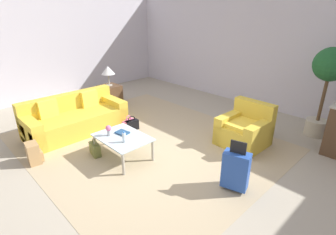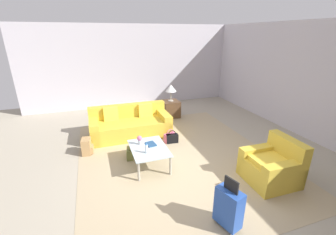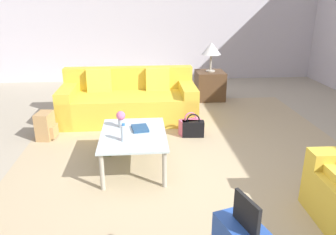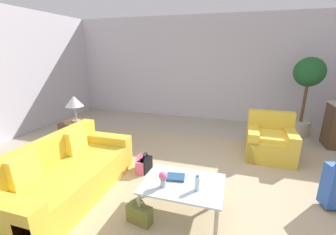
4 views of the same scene
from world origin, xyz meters
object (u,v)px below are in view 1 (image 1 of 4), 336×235
(handbag_black, at_px, (132,125))
(potted_ficus, at_px, (328,77))
(table_lamp, at_px, (108,71))
(handbag_pink, at_px, (129,124))
(backpack_tan, at_px, (34,153))
(coffee_table_book, at_px, (122,133))
(couch, at_px, (75,119))
(water_bottle, at_px, (124,137))
(coffee_table, at_px, (123,139))
(handbag_olive, at_px, (95,149))
(armchair, at_px, (245,131))
(suitcase_blue, at_px, (236,170))
(side_table, at_px, (110,95))
(flower_vase, at_px, (109,129))

(handbag_black, bearing_deg, potted_ficus, 42.60)
(table_lamp, height_order, handbag_pink, table_lamp)
(handbag_pink, xyz_separation_m, potted_ficus, (3.17, 2.87, 1.20))
(handbag_pink, distance_m, backpack_tan, 2.12)
(table_lamp, bearing_deg, coffee_table_book, -27.92)
(couch, bearing_deg, table_lamp, 122.12)
(table_lamp, xyz_separation_m, backpack_tan, (1.80, -2.79, -0.82))
(water_bottle, bearing_deg, table_lamp, 151.93)
(handbag_black, relative_size, potted_ficus, 0.18)
(coffee_table, distance_m, handbag_olive, 0.64)
(armchair, xyz_separation_m, coffee_table, (-1.30, -2.17, 0.09))
(suitcase_blue, relative_size, backpack_tan, 2.12)
(armchair, height_order, table_lamp, table_lamp)
(suitcase_blue, distance_m, handbag_black, 2.90)
(handbag_black, distance_m, handbag_olive, 1.27)
(side_table, bearing_deg, coffee_table_book, -27.92)
(water_bottle, height_order, handbag_olive, water_bottle)
(armchair, height_order, potted_ficus, potted_ficus)
(potted_ficus, bearing_deg, handbag_black, -137.40)
(coffee_table_book, distance_m, side_table, 3.04)
(suitcase_blue, xyz_separation_m, handbag_olive, (-2.47, -1.04, -0.23))
(coffee_table_book, relative_size, handbag_black, 0.67)
(suitcase_blue, bearing_deg, couch, -168.10)
(side_table, relative_size, handbag_pink, 1.60)
(couch, height_order, armchair, armchair)
(side_table, bearing_deg, handbag_olive, -38.35)
(armchair, distance_m, coffee_table_book, 2.53)
(couch, bearing_deg, suitcase_blue, 11.90)
(flower_vase, bearing_deg, armchair, 56.74)
(handbag_black, bearing_deg, backpack_tan, -92.90)
(armchair, relative_size, table_lamp, 1.59)
(table_lamp, bearing_deg, potted_ficus, 23.75)
(table_lamp, bearing_deg, handbag_olive, -38.35)
(coffee_table_book, relative_size, side_table, 0.42)
(side_table, distance_m, table_lamp, 0.73)
(flower_vase, distance_m, suitcase_blue, 2.39)
(table_lamp, relative_size, suitcase_blue, 0.67)
(table_lamp, bearing_deg, suitcase_blue, -9.46)
(coffee_table_book, relative_size, flower_vase, 1.17)
(couch, bearing_deg, flower_vase, -1.82)
(armchair, bearing_deg, backpack_tan, -123.62)
(armchair, distance_m, suitcase_blue, 1.63)
(coffee_table_book, xyz_separation_m, handbag_black, (-0.77, 0.78, -0.33))
(table_lamp, xyz_separation_m, handbag_black, (1.91, -0.64, -0.89))
(side_table, xyz_separation_m, potted_ficus, (5.00, 2.20, 1.04))
(side_table, distance_m, handbag_black, 2.02)
(armchair, bearing_deg, potted_ficus, 59.58)
(water_bottle, distance_m, potted_ficus, 4.37)
(water_bottle, relative_size, backpack_tan, 0.51)
(flower_vase, height_order, suitcase_blue, suitcase_blue)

